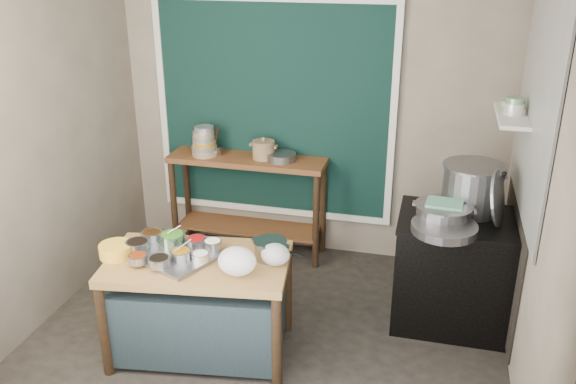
% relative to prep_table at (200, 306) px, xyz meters
% --- Properties ---
extents(floor, '(3.50, 3.00, 0.02)m').
position_rel_prep_table_xyz_m(floor, '(0.40, 0.30, -0.39)').
color(floor, '#2C2821').
rests_on(floor, ground).
extents(back_wall, '(3.50, 0.02, 2.80)m').
position_rel_prep_table_xyz_m(back_wall, '(0.40, 1.81, 1.02)').
color(back_wall, gray).
rests_on(back_wall, floor).
extents(left_wall, '(0.02, 3.00, 2.80)m').
position_rel_prep_table_xyz_m(left_wall, '(-1.36, 0.30, 1.02)').
color(left_wall, gray).
rests_on(left_wall, floor).
extents(right_wall, '(0.02, 3.00, 2.80)m').
position_rel_prep_table_xyz_m(right_wall, '(2.16, 0.30, 1.02)').
color(right_wall, gray).
rests_on(right_wall, floor).
extents(curtain_panel, '(2.10, 0.02, 1.90)m').
position_rel_prep_table_xyz_m(curtain_panel, '(0.05, 1.77, 0.98)').
color(curtain_panel, black).
rests_on(curtain_panel, back_wall).
extents(curtain_frame, '(2.22, 0.03, 2.02)m').
position_rel_prep_table_xyz_m(curtain_frame, '(0.05, 1.76, 0.98)').
color(curtain_frame, beige).
rests_on(curtain_frame, back_wall).
extents(tile_panel, '(0.02, 1.70, 1.70)m').
position_rel_prep_table_xyz_m(tile_panel, '(2.14, 0.85, 1.48)').
color(tile_panel, '#B2B2AA').
rests_on(tile_panel, right_wall).
extents(soot_patch, '(0.01, 1.30, 1.30)m').
position_rel_prep_table_xyz_m(soot_patch, '(2.14, 0.95, 0.32)').
color(soot_patch, black).
rests_on(soot_patch, right_wall).
extents(wall_shelf, '(0.22, 0.70, 0.03)m').
position_rel_prep_table_xyz_m(wall_shelf, '(2.03, 1.15, 1.23)').
color(wall_shelf, beige).
rests_on(wall_shelf, right_wall).
extents(prep_table, '(1.34, 0.89, 0.75)m').
position_rel_prep_table_xyz_m(prep_table, '(0.00, 0.00, 0.00)').
color(prep_table, olive).
rests_on(prep_table, floor).
extents(back_counter, '(1.45, 0.40, 0.95)m').
position_rel_prep_table_xyz_m(back_counter, '(-0.15, 1.58, 0.10)').
color(back_counter, brown).
rests_on(back_counter, floor).
extents(stove_block, '(0.90, 0.68, 0.85)m').
position_rel_prep_table_xyz_m(stove_block, '(1.75, 0.85, 0.05)').
color(stove_block, black).
rests_on(stove_block, floor).
extents(stove_top, '(0.92, 0.69, 0.03)m').
position_rel_prep_table_xyz_m(stove_top, '(1.75, 0.85, 0.49)').
color(stove_top, black).
rests_on(stove_top, stove_block).
extents(condiment_tray, '(0.73, 0.64, 0.03)m').
position_rel_prep_table_xyz_m(condiment_tray, '(-0.20, 0.01, 0.39)').
color(condiment_tray, gray).
rests_on(condiment_tray, prep_table).
extents(condiment_bowls, '(0.65, 0.49, 0.07)m').
position_rel_prep_table_xyz_m(condiment_bowls, '(-0.22, 0.03, 0.43)').
color(condiment_bowls, gray).
rests_on(condiment_bowls, condiment_tray).
extents(yellow_basin, '(0.30, 0.30, 0.09)m').
position_rel_prep_table_xyz_m(yellow_basin, '(-0.56, -0.09, 0.42)').
color(yellow_basin, orange).
rests_on(yellow_basin, prep_table).
extents(saucepan, '(0.28, 0.28, 0.13)m').
position_rel_prep_table_xyz_m(saucepan, '(0.48, 0.15, 0.44)').
color(saucepan, gray).
rests_on(saucepan, prep_table).
extents(plastic_bag_a, '(0.29, 0.25, 0.19)m').
position_rel_prep_table_xyz_m(plastic_bag_a, '(0.33, -0.12, 0.47)').
color(plastic_bag_a, white).
rests_on(plastic_bag_a, prep_table).
extents(plastic_bag_b, '(0.21, 0.18, 0.15)m').
position_rel_prep_table_xyz_m(plastic_bag_b, '(0.54, 0.07, 0.45)').
color(plastic_bag_b, white).
rests_on(plastic_bag_b, prep_table).
extents(bowl_stack, '(0.24, 0.24, 0.27)m').
position_rel_prep_table_xyz_m(bowl_stack, '(-0.54, 1.55, 0.69)').
color(bowl_stack, tan).
rests_on(bowl_stack, back_counter).
extents(utensil_cup, '(0.17, 0.17, 0.08)m').
position_rel_prep_table_xyz_m(utensil_cup, '(-0.45, 1.59, 0.62)').
color(utensil_cup, gray).
rests_on(utensil_cup, back_counter).
extents(ceramic_crock, '(0.24, 0.24, 0.14)m').
position_rel_prep_table_xyz_m(ceramic_crock, '(0.01, 1.59, 0.65)').
color(ceramic_crock, brown).
rests_on(ceramic_crock, back_counter).
extents(wide_bowl, '(0.33, 0.33, 0.07)m').
position_rel_prep_table_xyz_m(wide_bowl, '(0.18, 1.58, 0.61)').
color(wide_bowl, gray).
rests_on(wide_bowl, back_counter).
extents(stock_pot, '(0.62, 0.62, 0.37)m').
position_rel_prep_table_xyz_m(stock_pot, '(1.81, 1.01, 0.69)').
color(stock_pot, gray).
rests_on(stock_pot, stove_top).
extents(pot_lid, '(0.20, 0.42, 0.40)m').
position_rel_prep_table_xyz_m(pot_lid, '(1.97, 0.81, 0.70)').
color(pot_lid, gray).
rests_on(pot_lid, stove_top).
extents(steamer, '(0.47, 0.47, 0.14)m').
position_rel_prep_table_xyz_m(steamer, '(1.61, 0.75, 0.57)').
color(steamer, gray).
rests_on(steamer, stove_top).
extents(green_cloth, '(0.27, 0.22, 0.02)m').
position_rel_prep_table_xyz_m(green_cloth, '(1.61, 0.75, 0.65)').
color(green_cloth, '#62A885').
rests_on(green_cloth, steamer).
extents(shallow_pan, '(0.58, 0.58, 0.06)m').
position_rel_prep_table_xyz_m(shallow_pan, '(1.62, 0.58, 0.54)').
color(shallow_pan, gray).
rests_on(shallow_pan, stove_top).
extents(shelf_bowl_stack, '(0.15, 0.15, 0.12)m').
position_rel_prep_table_xyz_m(shelf_bowl_stack, '(2.03, 1.13, 1.30)').
color(shelf_bowl_stack, silver).
rests_on(shelf_bowl_stack, wall_shelf).
extents(shelf_bowl_green, '(0.16, 0.16, 0.05)m').
position_rel_prep_table_xyz_m(shelf_bowl_green, '(2.03, 1.33, 1.27)').
color(shelf_bowl_green, gray).
rests_on(shelf_bowl_green, wall_shelf).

